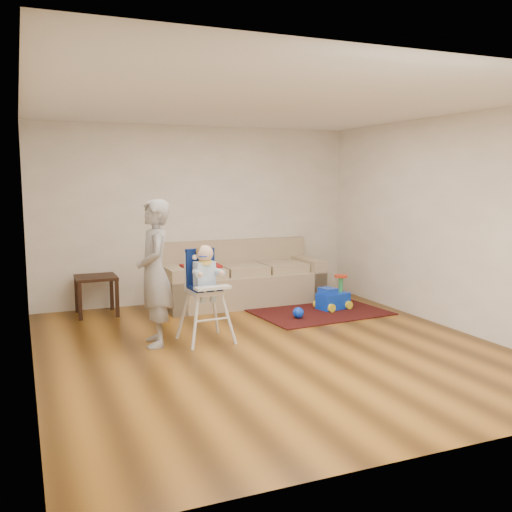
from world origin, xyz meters
name	(u,v)px	position (x,y,z in m)	size (l,w,h in m)	color
ground	(269,347)	(0.00, 0.00, 0.00)	(5.50, 5.50, 0.00)	#45290C
room_envelope	(252,181)	(0.00, 0.53, 1.88)	(5.04, 5.52, 2.72)	beige
sofa	(241,273)	(0.55, 2.30, 0.47)	(2.46, 1.03, 0.95)	gray
side_table	(96,295)	(-1.61, 2.37, 0.28)	(0.55, 0.55, 0.55)	black
area_rug	(318,311)	(1.35, 1.33, 0.01)	(1.82, 1.37, 0.01)	black
ride_on_toy	(333,292)	(1.63, 1.37, 0.26)	(0.45, 0.32, 0.49)	#0D3CEC
toy_ball	(298,313)	(0.89, 1.05, 0.09)	(0.15, 0.15, 0.15)	#0D3CEC
high_chair	(205,295)	(-0.60, 0.51, 0.56)	(0.57, 0.57, 1.15)	silver
adult	(155,273)	(-1.17, 0.60, 0.84)	(0.61, 0.40, 1.68)	gray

